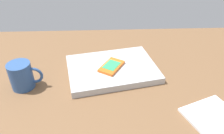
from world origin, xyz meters
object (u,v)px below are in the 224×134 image
at_px(laptop_closed, 112,69).
at_px(notepad, 219,123).
at_px(coffee_mug, 22,76).
at_px(cell_phone_on_laptop, 112,66).

height_order(laptop_closed, notepad, laptop_closed).
distance_m(laptop_closed, coffee_mug, 0.30).
xyz_separation_m(laptop_closed, notepad, (0.28, -0.25, -0.01)).
bearing_deg(laptop_closed, notepad, -53.88).
xyz_separation_m(laptop_closed, coffee_mug, (-0.29, -0.07, 0.03)).
distance_m(cell_phone_on_laptop, notepad, 0.37).
xyz_separation_m(notepad, coffee_mug, (-0.57, 0.18, 0.04)).
distance_m(laptop_closed, cell_phone_on_laptop, 0.02).
bearing_deg(notepad, laptop_closed, 115.95).
xyz_separation_m(laptop_closed, cell_phone_on_laptop, (-0.00, -0.01, 0.02)).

